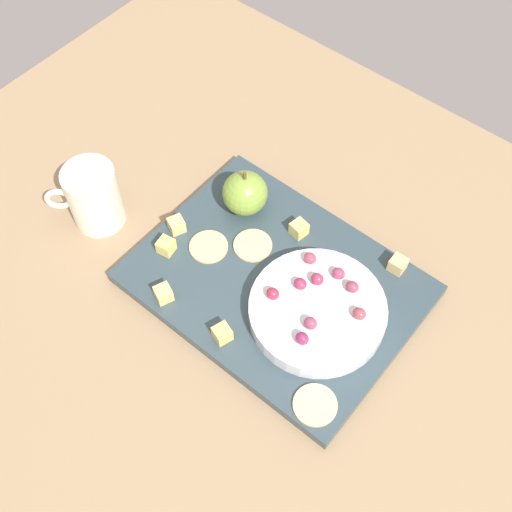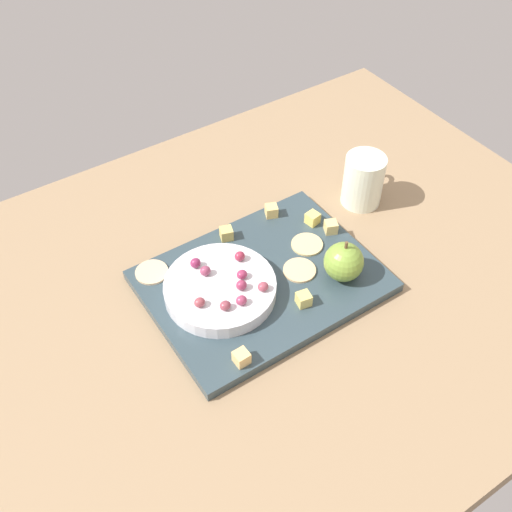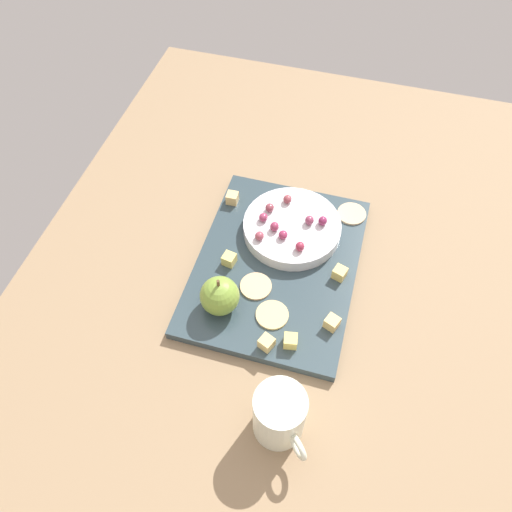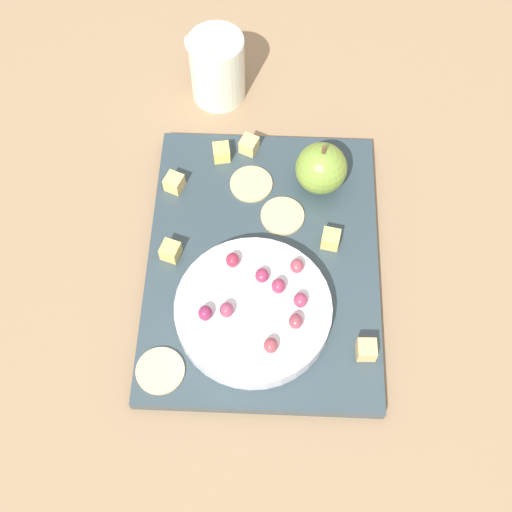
{
  "view_description": "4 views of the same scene",
  "coord_description": "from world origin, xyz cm",
  "views": [
    {
      "loc": [
        -26.68,
        36.71,
        81.72
      ],
      "look_at": [
        3.26,
        0.34,
        9.22
      ],
      "focal_mm": 46.14,
      "sensor_mm": 36.0,
      "label": 1
    },
    {
      "loc": [
        -36.58,
        -53.47,
        79.55
      ],
      "look_at": [
        0.08,
        1.9,
        9.45
      ],
      "focal_mm": 42.35,
      "sensor_mm": 36.0,
      "label": 2
    },
    {
      "loc": [
        49.61,
        10.17,
        78.19
      ],
      "look_at": [
        2.05,
        -3.26,
        9.46
      ],
      "focal_mm": 35.22,
      "sensor_mm": 36.0,
      "label": 3
    },
    {
      "loc": [
        -37.33,
        -0.64,
        76.96
      ],
      "look_at": [
        -1.52,
        0.78,
        9.49
      ],
      "focal_mm": 47.03,
      "sensor_mm": 36.0,
      "label": 4
    }
  ],
  "objects": [
    {
      "name": "cheese_cube_1",
      "position": [
        -0.34,
        10.99,
        7.12
      ],
      "size": [
        2.62,
        2.62,
        2.08
      ],
      "primitive_type": "cube",
      "rotation": [
        0.0,
        0.0,
        1.26
      ],
      "color": "#E1C567",
      "rests_on": "platter"
    },
    {
      "name": "grape_6",
      "position": [
        -5.11,
        -1.89,
        9.31
      ],
      "size": [
        1.73,
        1.56,
        1.64
      ],
      "primitive_type": "ellipsoid",
      "color": "#912F4E",
      "rests_on": "serving_dish"
    },
    {
      "name": "platter",
      "position": [
        0.38,
        -0.3,
        5.2
      ],
      "size": [
        36.65,
        27.55,
        1.76
      ],
      "primitive_type": "cube",
      "color": "#304148",
      "rests_on": "table"
    },
    {
      "name": "table",
      "position": [
        0.0,
        0.0,
        2.16
      ],
      "size": [
        119.56,
        88.39,
        4.33
      ],
      "primitive_type": "cube",
      "color": "#907455",
      "rests_on": "ground"
    },
    {
      "name": "cheese_cube_5",
      "position": [
        -11.46,
        -11.78,
        7.12
      ],
      "size": [
        2.14,
        2.14,
        2.08
      ],
      "primitive_type": "cube",
      "rotation": [
        0.0,
        0.0,
        0.03
      ],
      "color": "#ECC277",
      "rests_on": "platter"
    },
    {
      "name": "cheese_cube_4",
      "position": [
        14.66,
        5.87,
        7.12
      ],
      "size": [
        2.4,
        2.4,
        2.08
      ],
      "primitive_type": "cube",
      "rotation": [
        0.0,
        0.0,
        0.17
      ],
      "color": "#F1D566",
      "rests_on": "platter"
    },
    {
      "name": "grape_2",
      "position": [
        -2.45,
        -3.91,
        9.21
      ],
      "size": [
        1.73,
        1.56,
        1.43
      ],
      "primitive_type": "ellipsoid",
      "color": "#963F4F",
      "rests_on": "serving_dish"
    },
    {
      "name": "grape_4",
      "position": [
        -12.13,
        -1.23,
        9.22
      ],
      "size": [
        1.73,
        1.56,
        1.47
      ],
      "primitive_type": "ellipsoid",
      "color": "#8E3D46",
      "rests_on": "serving_dish"
    },
    {
      "name": "cup",
      "position": [
        27.07,
        7.18,
        9.27
      ],
      "size": [
        8.89,
        8.77,
        9.89
      ],
      "color": "silver",
      "rests_on": "table"
    },
    {
      "name": "grape_7",
      "position": [
        -3.81,
        -0.13,
        9.2
      ],
      "size": [
        1.73,
        1.56,
        1.41
      ],
      "primitive_type": "ellipsoid",
      "color": "#912B4D",
      "rests_on": "serving_dish"
    },
    {
      "name": "grape_5",
      "position": [
        -8.7,
        6.06,
        9.31
      ],
      "size": [
        1.73,
        1.56,
        1.64
      ],
      "primitive_type": "ellipsoid",
      "color": "#82274E",
      "rests_on": "serving_dish"
    },
    {
      "name": "cracker_2",
      "position": [
        5.92,
        -2.2,
        6.28
      ],
      "size": [
        5.39,
        5.39,
        0.4
      ],
      "primitive_type": "cylinder",
      "color": "#E1B784",
      "rests_on": "platter"
    },
    {
      "name": "grape_0",
      "position": [
        -6.7,
        -4.37,
        9.23
      ],
      "size": [
        1.73,
        1.56,
        1.48
      ],
      "primitive_type": "ellipsoid",
      "color": "#963555",
      "rests_on": "serving_dish"
    },
    {
      "name": "cracker_1",
      "position": [
        -14.47,
        10.77,
        6.28
      ],
      "size": [
        5.39,
        5.39,
        0.4
      ],
      "primitive_type": "cylinder",
      "color": "#D2B38B",
      "rests_on": "platter"
    },
    {
      "name": "grape_1",
      "position": [
        -9.24,
        -3.87,
        9.22
      ],
      "size": [
        1.73,
        1.56,
        1.45
      ],
      "primitive_type": "ellipsoid",
      "color": "brown",
      "rests_on": "serving_dish"
    },
    {
      "name": "apple_whole",
      "position": [
        11.1,
        -6.76,
        9.3
      ],
      "size": [
        6.44,
        6.44,
        6.44
      ],
      "primitive_type": "sphere",
      "color": "olive",
      "rests_on": "platter"
    },
    {
      "name": "serving_dish",
      "position": [
        -7.36,
        0.86,
        7.29
      ],
      "size": [
        17.72,
        17.72,
        2.41
      ],
      "primitive_type": "cylinder",
      "color": "silver",
      "rests_on": "platter"
    },
    {
      "name": "apple_stem",
      "position": [
        11.1,
        -6.76,
        13.12
      ],
      "size": [
        0.5,
        0.5,
        1.2
      ],
      "primitive_type": "cylinder",
      "color": "brown",
      "rests_on": "apple_whole"
    },
    {
      "name": "cheese_cube_0",
      "position": [
        15.98,
        2.36,
        7.12
      ],
      "size": [
        2.73,
        2.73,
        2.08
      ],
      "primitive_type": "cube",
      "rotation": [
        0.0,
        0.0,
        1.17
      ],
      "color": "#E0C376",
      "rests_on": "platter"
    },
    {
      "name": "cheese_cube_3",
      "position": [
        9.74,
        11.5,
        7.12
      ],
      "size": [
        2.71,
        2.71,
        2.08
      ],
      "primitive_type": "cube",
      "rotation": [
        0.0,
        0.0,
        1.18
      ],
      "color": "#F3C972",
      "rests_on": "platter"
    },
    {
      "name": "cheese_cube_2",
      "position": [
        2.38,
        -8.02,
        7.12
      ],
      "size": [
        2.42,
        2.42,
        2.08
      ],
      "primitive_type": "cube",
      "rotation": [
        0.0,
        0.0,
        1.39
      ],
      "color": "#E0CD6B",
      "rests_on": "platter"
    },
    {
      "name": "grape_3",
      "position": [
        -8.23,
        3.75,
        9.3
      ],
      "size": [
        1.73,
        1.56,
        1.62
      ],
      "primitive_type": "ellipsoid",
      "color": "#8D3A57",
      "rests_on": "serving_dish"
    },
    {
      "name": "grape_8",
      "position": [
        -2.04,
        3.43,
        9.3
      ],
      "size": [
        1.73,
        1.56,
        1.62
      ],
      "primitive_type": "ellipsoid",
      "color": "#932940",
      "rests_on": "serving_dish"
    },
    {
      "name": "cracker_0",
      "position": [
        10.5,
        1.86,
        6.28
      ],
      "size": [
        5.39,
        5.39,
        0.4
      ],
      "primitive_type": "cylinder",
      "color": "#DFC080",
      "rests_on": "platter"
    }
  ]
}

